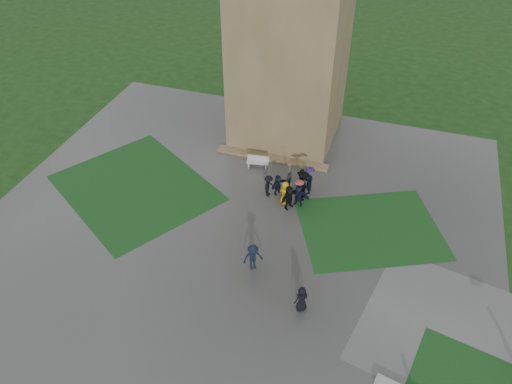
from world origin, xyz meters
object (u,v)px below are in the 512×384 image
(bench, at_px, (258,162))
(pedestrian_near, at_px, (302,299))
(tower, at_px, (292,28))
(pedestrian_mid, at_px, (253,257))

(bench, relative_size, pedestrian_near, 1.01)
(tower, bearing_deg, pedestrian_mid, -82.10)
(tower, distance_m, pedestrian_mid, 17.81)
(bench, bearing_deg, pedestrian_near, -69.69)
(tower, height_order, bench, tower)
(tower, bearing_deg, bench, -97.42)
(tower, distance_m, pedestrian_near, 20.38)
(bench, xyz_separation_m, pedestrian_mid, (2.94, -9.98, 0.44))
(pedestrian_mid, bearing_deg, tower, 65.05)
(bench, distance_m, pedestrian_mid, 10.41)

